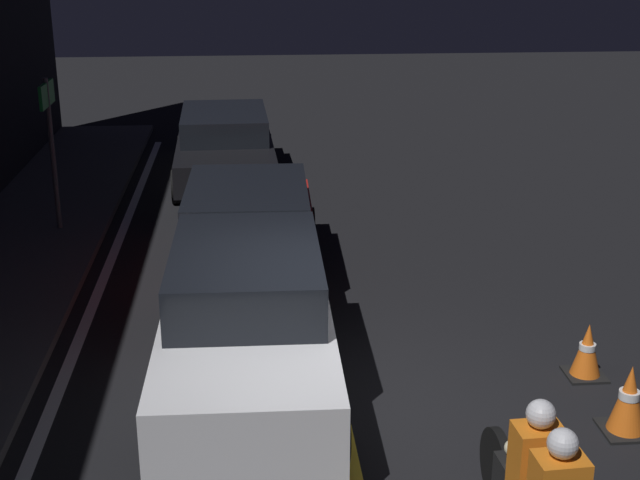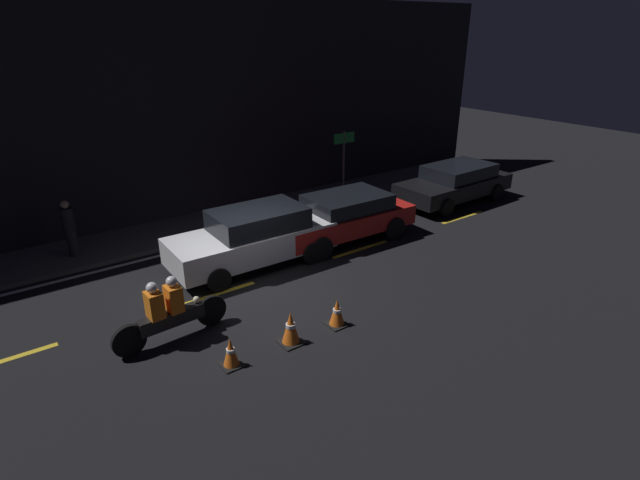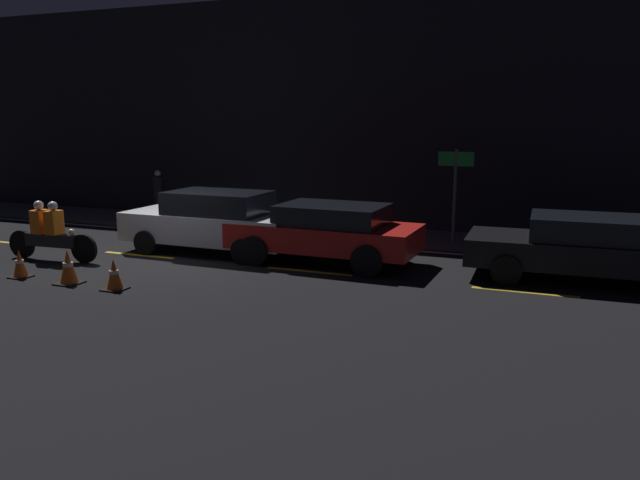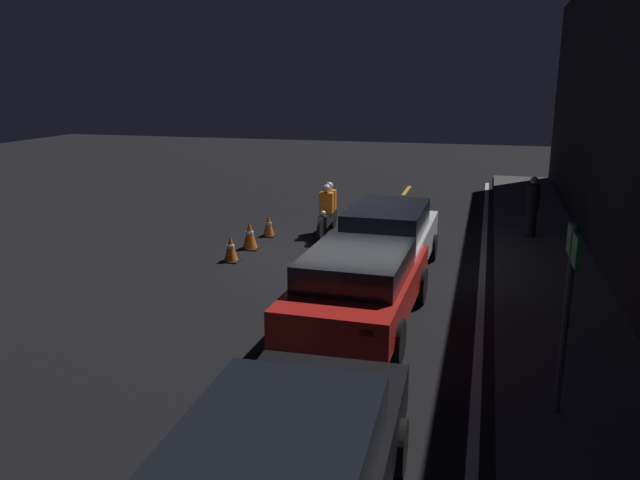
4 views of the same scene
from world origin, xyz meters
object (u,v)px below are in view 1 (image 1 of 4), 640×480
shop_sign (50,124)px  van_black (225,144)px  traffic_cone_far (587,351)px  traffic_cone_mid (629,400)px  taxi_red (248,232)px  sedan_white (247,319)px

shop_sign → van_black: bearing=-40.0°
traffic_cone_far → shop_sign: size_ratio=0.26×
traffic_cone_mid → van_black: bearing=22.7°
taxi_red → shop_sign: shop_sign is taller
taxi_red → traffic_cone_mid: bearing=42.4°
sedan_white → traffic_cone_far: 3.71m
sedan_white → traffic_cone_far: bearing=90.2°
van_black → shop_sign: (-3.11, 2.61, 1.08)m
van_black → traffic_cone_mid: van_black is taller
taxi_red → traffic_cone_mid: (-4.19, -3.64, -0.41)m
taxi_red → shop_sign: size_ratio=1.82×
sedan_white → taxi_red: 3.00m
sedan_white → taxi_red: bearing=-179.6°
taxi_red → sedan_white: bearing=1.1°
sedan_white → traffic_cone_mid: bearing=72.7°
traffic_cone_mid → traffic_cone_far: size_ratio=1.14×
van_black → shop_sign: size_ratio=1.92×
van_black → traffic_cone_far: size_ratio=7.41×
taxi_red → van_black: size_ratio=0.95×
van_black → traffic_cone_mid: size_ratio=6.49×
sedan_white → traffic_cone_far: sedan_white is taller
traffic_cone_mid → traffic_cone_far: bearing=-1.2°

